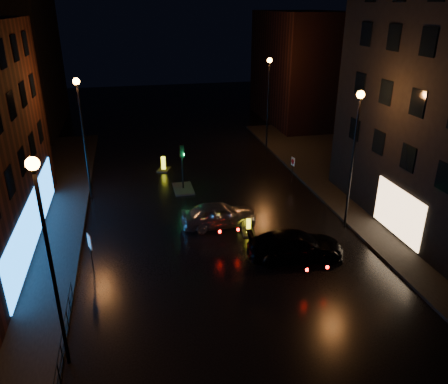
{
  "coord_description": "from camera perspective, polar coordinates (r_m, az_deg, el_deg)",
  "views": [
    {
      "loc": [
        -4.76,
        -15.83,
        12.75
      ],
      "look_at": [
        0.25,
        6.56,
        2.8
      ],
      "focal_mm": 35.0,
      "sensor_mm": 36.0,
      "label": 1
    }
  ],
  "objects": [
    {
      "name": "building_far_left",
      "position": [
        52.37,
        -25.84,
        14.92
      ],
      "size": [
        8.0,
        16.0,
        14.0
      ],
      "primitive_type": "cube",
      "color": "black",
      "rests_on": "ground"
    },
    {
      "name": "road_sign_right",
      "position": [
        33.71,
        8.98,
        3.67
      ],
      "size": [
        0.12,
        0.49,
        2.02
      ],
      "rotation": [
        0.0,
        0.0,
        3.29
      ],
      "color": "black",
      "rests_on": "ground"
    },
    {
      "name": "street_lamp_rfar",
      "position": [
        40.5,
        5.83,
        13.1
      ],
      "size": [
        0.44,
        0.44,
        8.37
      ],
      "color": "black",
      "rests_on": "ground"
    },
    {
      "name": "guard_railing",
      "position": [
        19.35,
        -20.18,
        -16.64
      ],
      "size": [
        0.05,
        6.04,
        1.0
      ],
      "color": "black",
      "rests_on": "ground"
    },
    {
      "name": "dark_sedan",
      "position": [
        23.99,
        9.34,
        -6.89
      ],
      "size": [
        5.41,
        2.64,
        1.52
      ],
      "primitive_type": "imported",
      "rotation": [
        0.0,
        0.0,
        1.47
      ],
      "color": "black",
      "rests_on": "ground"
    },
    {
      "name": "silver_hatchback",
      "position": [
        26.92,
        -0.68,
        -2.96
      ],
      "size": [
        4.63,
        1.97,
        1.56
      ],
      "primitive_type": "imported",
      "rotation": [
        0.0,
        0.0,
        1.6
      ],
      "color": "#A6AAAE",
      "rests_on": "ground"
    },
    {
      "name": "bollard_far",
      "position": [
        36.54,
        -7.89,
        3.22
      ],
      "size": [
        1.33,
        1.58,
        1.17
      ],
      "rotation": [
        0.0,
        0.0,
        -0.38
      ],
      "color": "black",
      "rests_on": "ground"
    },
    {
      "name": "ground",
      "position": [
        20.87,
        3.38,
        -14.25
      ],
      "size": [
        120.0,
        120.0,
        0.0
      ],
      "primitive_type": "plane",
      "color": "black",
      "rests_on": "ground"
    },
    {
      "name": "bollard_near",
      "position": [
        26.35,
        3.21,
        -5.02
      ],
      "size": [
        0.85,
        1.17,
        0.95
      ],
      "rotation": [
        0.0,
        0.0,
        -0.12
      ],
      "color": "black",
      "rests_on": "ground"
    },
    {
      "name": "road_sign_left",
      "position": [
        22.8,
        -17.09,
        -6.63
      ],
      "size": [
        0.24,
        0.54,
        2.3
      ],
      "rotation": [
        0.0,
        0.0,
        0.35
      ],
      "color": "black",
      "rests_on": "ground"
    },
    {
      "name": "street_lamp_lnear",
      "position": [
        15.88,
        -22.24,
        -5.38
      ],
      "size": [
        0.44,
        0.44,
        8.37
      ],
      "color": "black",
      "rests_on": "ground"
    },
    {
      "name": "pavement_right",
      "position": [
        32.87,
        23.51,
        -1.31
      ],
      "size": [
        12.0,
        44.0,
        0.15
      ],
      "primitive_type": "cube",
      "color": "black",
      "rests_on": "ground"
    },
    {
      "name": "street_lamp_lfar",
      "position": [
        30.83,
        -18.12,
        8.81
      ],
      "size": [
        0.44,
        0.44,
        8.37
      ],
      "color": "black",
      "rests_on": "ground"
    },
    {
      "name": "street_lamp_rnear",
      "position": [
        26.19,
        16.74,
        6.51
      ],
      "size": [
        0.44,
        0.44,
        8.37
      ],
      "color": "black",
      "rests_on": "ground"
    },
    {
      "name": "building_far_right",
      "position": [
        52.19,
        10.14,
        15.66
      ],
      "size": [
        8.0,
        14.0,
        12.0
      ],
      "primitive_type": "cube",
      "color": "black",
      "rests_on": "ground"
    },
    {
      "name": "traffic_signal",
      "position": [
        32.44,
        -5.37,
        1.15
      ],
      "size": [
        1.4,
        2.4,
        3.45
      ],
      "color": "black",
      "rests_on": "ground"
    }
  ]
}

